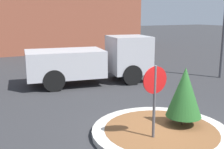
# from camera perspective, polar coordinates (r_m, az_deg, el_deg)

# --- Properties ---
(ground_plane) EXTENTS (120.00, 120.00, 0.00)m
(ground_plane) POSITION_cam_1_polar(r_m,az_deg,el_deg) (7.94, 9.83, -11.98)
(ground_plane) COLOR #2D2D30
(traffic_island) EXTENTS (3.76, 3.76, 0.16)m
(traffic_island) POSITION_cam_1_polar(r_m,az_deg,el_deg) (7.91, 9.86, -11.45)
(traffic_island) COLOR #BCB7AD
(traffic_island) RESTS_ON ground_plane
(stop_sign) EXTENTS (0.68, 0.07, 2.01)m
(stop_sign) POSITION_cam_1_polar(r_m,az_deg,el_deg) (6.98, 8.66, -3.26)
(stop_sign) COLOR #4C4C51
(stop_sign) RESTS_ON ground_plane
(island_shrub) EXTENTS (0.99, 0.99, 1.65)m
(island_shrub) POSITION_cam_1_polar(r_m,az_deg,el_deg) (8.03, 14.53, -3.48)
(island_shrub) COLOR brown
(island_shrub) RESTS_ON traffic_island
(utility_truck) EXTENTS (6.00, 2.87, 2.18)m
(utility_truck) POSITION_cam_1_polar(r_m,az_deg,el_deg) (13.22, -3.85, 2.96)
(utility_truck) COLOR #B2B2B7
(utility_truck) RESTS_ON ground_plane
(storefront_building) EXTENTS (15.76, 6.07, 6.79)m
(storefront_building) POSITION_cam_1_polar(r_m,az_deg,el_deg) (26.41, -12.68, 12.31)
(storefront_building) COLOR brown
(storefront_building) RESTS_ON ground_plane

